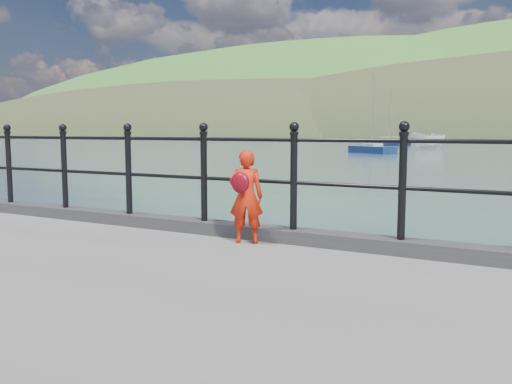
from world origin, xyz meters
The scene contains 7 objects.
ground centered at (0.00, 0.00, 0.00)m, with size 600.00×600.00×0.00m, color #2D4251.
kerb centered at (0.00, -0.15, 1.07)m, with size 60.00×0.30×0.15m, color #28282B.
railing centered at (0.00, -0.15, 1.82)m, with size 18.11×0.11×1.20m.
child centered at (0.15, -0.44, 1.53)m, with size 0.45×0.39×1.04m.
launch_white centered at (-9.94, 61.01, 1.02)m, with size 1.98×5.27×2.03m, color white.
sailboat_port centered at (-12.63, 47.11, 0.34)m, with size 5.51×4.55×8.03m.
sailboat_left centered at (-18.19, 74.39, 0.34)m, with size 6.03×4.82×8.52m.
Camera 1 is at (3.10, -5.60, 2.25)m, focal length 38.00 mm.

